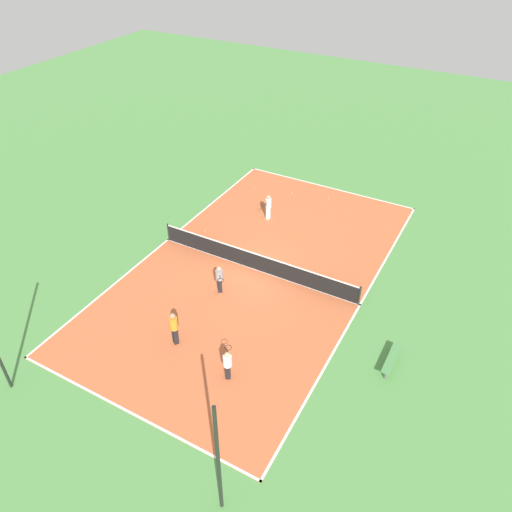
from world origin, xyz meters
TOP-DOWN VIEW (x-y plane):
  - ground_plane at (0.00, 0.00)m, footprint 80.00×80.00m
  - court_surface at (0.00, 0.00)m, footprint 11.57×20.33m
  - tennis_net at (0.00, 0.00)m, footprint 11.37×0.10m
  - bench at (-8.10, 2.98)m, footprint 0.36×1.83m
  - player_far_white at (1.75, -4.72)m, footprint 0.38×0.95m
  - player_baseline_gray at (0.72, 2.41)m, footprint 0.86×0.92m
  - player_near_white at (-2.44, 6.82)m, footprint 0.74×0.98m
  - player_center_orange at (0.58, 6.29)m, footprint 0.49×0.49m
  - tennis_ball_near_net at (1.78, -8.17)m, footprint 0.07×0.07m
  - tennis_ball_right_alley at (4.36, -7.70)m, footprint 0.07×0.07m
  - tennis_ball_far_baseline at (-0.54, -8.71)m, footprint 0.07×0.07m
  - tennis_ball_midcourt at (4.36, -1.72)m, footprint 0.07×0.07m
  - fence_post_back_left at (-5.01, 11.44)m, footprint 0.12×0.12m

SIDE VIEW (x-z plane):
  - ground_plane at x=0.00m, z-range 0.00..0.00m
  - court_surface at x=0.00m, z-range 0.00..0.02m
  - tennis_ball_near_net at x=1.78m, z-range 0.02..0.09m
  - tennis_ball_right_alley at x=4.36m, z-range 0.02..0.09m
  - tennis_ball_far_baseline at x=-0.54m, z-range 0.02..0.09m
  - tennis_ball_midcourt at x=4.36m, z-range 0.02..0.09m
  - bench at x=-8.10m, z-range 0.17..0.62m
  - tennis_net at x=0.00m, z-range 0.03..1.12m
  - player_near_white at x=-2.44m, z-range 0.12..1.58m
  - player_baseline_gray at x=0.72m, z-range 0.13..1.66m
  - player_far_white at x=1.75m, z-range 0.14..1.74m
  - player_center_orange at x=0.58m, z-range 0.15..1.89m
  - fence_post_back_left at x=-5.01m, z-range 0.00..5.20m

